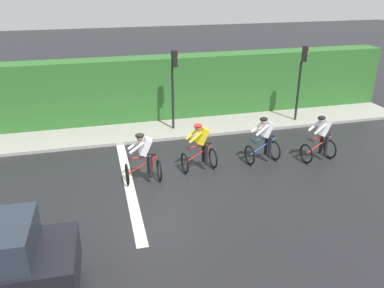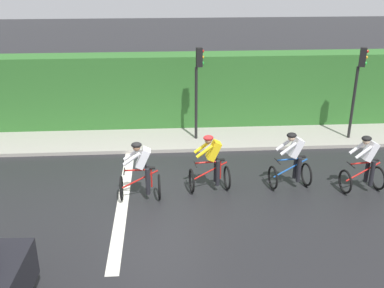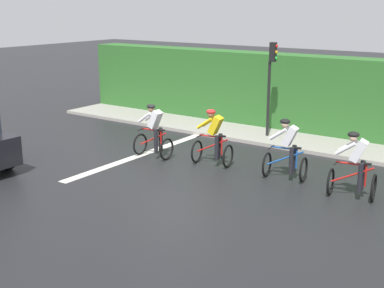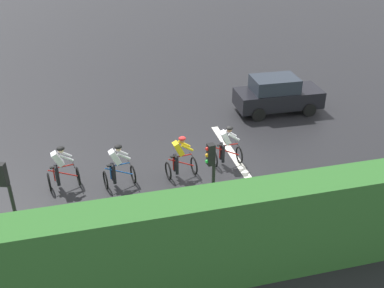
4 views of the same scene
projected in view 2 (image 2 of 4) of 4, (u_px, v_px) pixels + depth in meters
name	position (u px, v px, depth m)	size (l,w,h in m)	color
ground_plane	(158.00, 194.00, 12.64)	(80.00, 80.00, 0.00)	black
sidewalk_kerb	(213.00, 135.00, 16.66)	(2.80, 19.59, 0.12)	#9E998E
stone_wall_low	(210.00, 121.00, 17.41)	(0.44, 19.59, 0.55)	tan
hedge_wall	(210.00, 91.00, 17.25)	(1.10, 19.59, 2.81)	#2D6628
road_marking_stop_line	(124.00, 195.00, 12.58)	(7.00, 0.30, 0.01)	silver
cyclist_lead	(365.00, 165.00, 12.51)	(0.83, 1.17, 1.66)	black
cyclist_second	(292.00, 161.00, 12.74)	(0.82, 1.16, 1.66)	black
cyclist_mid	(211.00, 164.00, 12.55)	(0.80, 1.15, 1.66)	black
cyclist_fourth	(141.00, 172.00, 12.09)	(0.71, 1.10, 1.66)	black
traffic_light_near_crossing	(198.00, 81.00, 15.42)	(0.22, 0.31, 3.34)	black
traffic_light_far_junction	(358.00, 80.00, 15.46)	(0.25, 0.30, 3.34)	black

